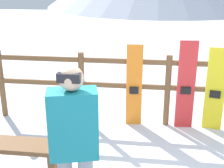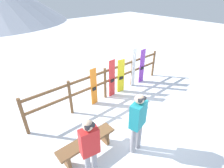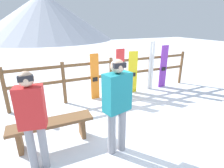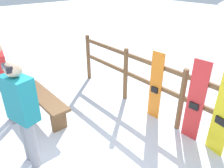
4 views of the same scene
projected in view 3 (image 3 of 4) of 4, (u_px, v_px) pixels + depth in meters
name	position (u px, v px, depth m)	size (l,w,h in m)	color
ground_plane	(150.00, 129.00, 3.90)	(40.00, 40.00, 0.00)	white
mountain_backdrop	(45.00, 17.00, 23.64)	(18.00, 18.00, 6.00)	silver
fence	(111.00, 73.00, 5.49)	(5.96, 0.10, 1.23)	brown
bench	(52.00, 127.00, 3.33)	(1.54, 0.36, 0.49)	brown
person_red	(32.00, 116.00, 2.52)	(0.41, 0.28, 1.64)	gray
person_teal	(117.00, 102.00, 2.91)	(0.50, 0.35, 1.71)	gray
snowboard_orange	(95.00, 77.00, 5.23)	(0.27, 0.07, 1.41)	orange
snowboard_red	(120.00, 73.00, 5.55)	(0.30, 0.07, 1.49)	red
snowboard_yellow	(133.00, 72.00, 5.75)	(0.31, 0.10, 1.39)	yellow
ski_pair_white	(151.00, 66.00, 5.99)	(0.19, 0.02, 1.66)	white
snowboard_purple	(163.00, 67.00, 6.22)	(0.30, 0.06, 1.51)	purple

